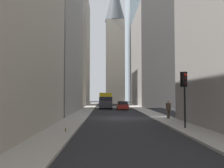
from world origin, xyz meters
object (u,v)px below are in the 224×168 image
(sedan_red, at_px, (122,106))
(traffic_light_foreground, at_px, (185,86))
(pedestrian, at_px, (168,109))
(delivery_truck, at_px, (106,100))
(discarded_bottle, at_px, (66,130))

(sedan_red, bearing_deg, traffic_light_foreground, -173.02)
(traffic_light_foreground, xyz_separation_m, pedestrian, (6.87, -0.62, -1.99))
(delivery_truck, height_order, pedestrian, delivery_truck)
(pedestrian, bearing_deg, discarded_bottle, 133.75)
(delivery_truck, distance_m, discarded_bottle, 28.44)
(delivery_truck, bearing_deg, traffic_light_foreground, -168.07)
(traffic_light_foreground, distance_m, pedestrian, 7.18)
(delivery_truck, height_order, sedan_red, delivery_truck)
(discarded_bottle, bearing_deg, delivery_truck, -5.22)
(delivery_truck, bearing_deg, sedan_red, -141.11)
(sedan_red, bearing_deg, pedestrian, -168.06)
(delivery_truck, distance_m, pedestrian, 20.80)
(delivery_truck, xyz_separation_m, traffic_light_foreground, (-26.70, -5.64, 1.64))
(sedan_red, height_order, discarded_bottle, sedan_red)
(delivery_truck, bearing_deg, pedestrian, -162.48)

